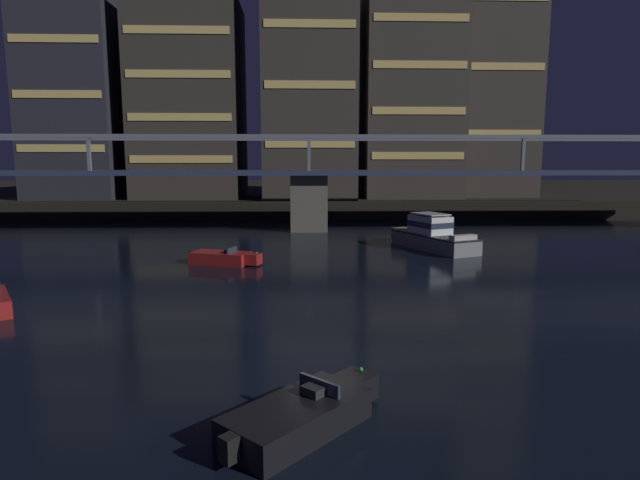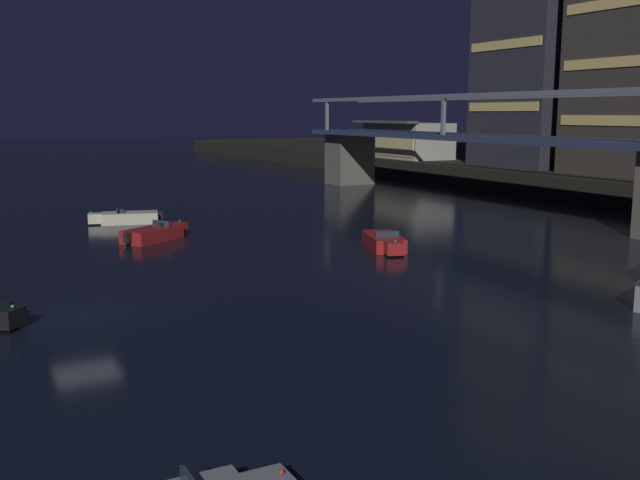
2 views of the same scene
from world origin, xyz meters
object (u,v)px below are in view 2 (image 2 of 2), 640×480
(waterfront_pavilion, at_px, (407,140))
(speedboat_near_right, at_px, (155,234))
(tower_west_low, at_px, (548,15))
(speedboat_mid_center, at_px, (127,218))
(speedboat_mid_right, at_px, (385,242))

(waterfront_pavilion, relative_size, speedboat_near_right, 2.59)
(tower_west_low, relative_size, speedboat_mid_center, 6.15)
(waterfront_pavilion, relative_size, speedboat_mid_right, 2.42)
(waterfront_pavilion, bearing_deg, speedboat_near_right, -52.29)
(speedboat_mid_center, bearing_deg, waterfront_pavilion, 120.35)
(waterfront_pavilion, xyz_separation_m, speedboat_mid_center, (23.97, -40.94, -4.02))
(speedboat_mid_center, xyz_separation_m, speedboat_mid_right, (17.01, 10.98, 0.00))
(speedboat_mid_right, bearing_deg, tower_west_low, 123.42)
(tower_west_low, bearing_deg, speedboat_mid_center, -82.18)
(speedboat_mid_center, distance_m, speedboat_mid_right, 20.24)
(tower_west_low, xyz_separation_m, waterfront_pavilion, (-17.60, -5.47, -13.58))
(speedboat_near_right, distance_m, speedboat_mid_center, 7.74)
(speedboat_mid_center, relative_size, speedboat_mid_right, 1.01)
(waterfront_pavilion, relative_size, speedboat_mid_center, 2.39)
(waterfront_pavilion, xyz_separation_m, speedboat_near_right, (31.72, -41.02, -4.02))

